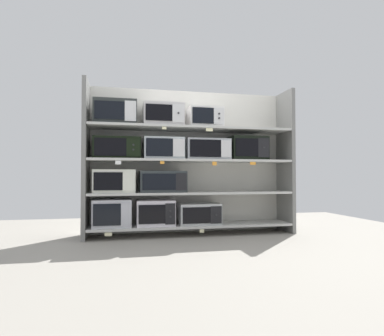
% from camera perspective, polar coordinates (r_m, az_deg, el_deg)
% --- Properties ---
extents(ground, '(6.61, 6.00, 0.02)m').
position_cam_1_polar(ground, '(3.36, 3.60, -14.69)').
color(ground, gray).
extents(back_panel, '(2.81, 0.04, 1.94)m').
position_cam_1_polar(back_panel, '(4.50, -0.66, 1.23)').
color(back_panel, beige).
rests_on(back_panel, ground).
extents(upright_left, '(0.05, 0.46, 1.94)m').
position_cam_1_polar(upright_left, '(4.19, -18.19, 1.50)').
color(upright_left, slate).
rests_on(upright_left, ground).
extents(upright_right, '(0.05, 0.46, 1.94)m').
position_cam_1_polar(upright_right, '(4.71, 16.12, 1.16)').
color(upright_right, slate).
rests_on(upright_right, ground).
extents(shelf_0, '(2.61, 0.46, 0.03)m').
position_cam_1_polar(shelf_0, '(4.29, 0.00, -10.01)').
color(shelf_0, beige).
rests_on(shelf_0, ground).
extents(microwave_0, '(0.46, 0.40, 0.34)m').
position_cam_1_polar(microwave_0, '(4.18, -13.83, -7.66)').
color(microwave_0, '#BABBC3').
rests_on(microwave_0, shelf_0).
extents(microwave_1, '(0.48, 0.40, 0.32)m').
position_cam_1_polar(microwave_1, '(4.20, -6.48, -7.78)').
color(microwave_1, silver).
rests_on(microwave_1, shelf_0).
extents(microwave_2, '(0.53, 0.42, 0.27)m').
position_cam_1_polar(microwave_2, '(4.29, 1.14, -8.00)').
color(microwave_2, '#B5B8B9').
rests_on(microwave_2, shelf_0).
extents(price_tag_0, '(0.08, 0.00, 0.04)m').
position_cam_1_polar(price_tag_0, '(3.98, -14.51, -11.23)').
color(price_tag_0, beige).
extents(price_tag_1, '(0.06, 0.00, 0.04)m').
position_cam_1_polar(price_tag_1, '(4.09, 1.75, -11.02)').
color(price_tag_1, beige).
extents(shelf_1, '(2.61, 0.46, 0.03)m').
position_cam_1_polar(shelf_1, '(4.25, 0.00, -4.39)').
color(shelf_1, beige).
extents(microwave_3, '(0.51, 0.35, 0.28)m').
position_cam_1_polar(microwave_3, '(4.15, -13.48, -2.25)').
color(microwave_3, silver).
rests_on(microwave_3, shelf_1).
extents(microwave_4, '(0.58, 0.42, 0.27)m').
position_cam_1_polar(microwave_4, '(4.18, -5.23, -2.39)').
color(microwave_4, '#2B3133').
rests_on(microwave_4, shelf_1).
extents(shelf_2, '(2.61, 0.46, 0.03)m').
position_cam_1_polar(shelf_2, '(4.25, 0.00, 1.29)').
color(shelf_2, beige).
extents(microwave_5, '(0.58, 0.35, 0.27)m').
position_cam_1_polar(microwave_5, '(4.17, -13.00, 3.43)').
color(microwave_5, black).
rests_on(microwave_5, shelf_2).
extents(microwave_6, '(0.51, 0.41, 0.27)m').
position_cam_1_polar(microwave_6, '(4.19, -5.10, 3.40)').
color(microwave_6, '#B0BABD').
rests_on(microwave_6, shelf_2).
extents(microwave_7, '(0.57, 0.42, 0.27)m').
position_cam_1_polar(microwave_7, '(4.30, 2.52, 3.24)').
color(microwave_7, '#9EA3A9').
rests_on(microwave_7, shelf_2).
extents(microwave_8, '(0.50, 0.41, 0.31)m').
position_cam_1_polar(microwave_8, '(4.47, 9.60, 3.37)').
color(microwave_8, black).
rests_on(microwave_8, shelf_2).
extents(price_tag_2, '(0.07, 0.00, 0.04)m').
position_cam_1_polar(price_tag_2, '(3.92, -12.85, 0.94)').
color(price_tag_2, white).
extents(price_tag_3, '(0.05, 0.00, 0.04)m').
position_cam_1_polar(price_tag_3, '(3.95, -5.26, 0.96)').
color(price_tag_3, orange).
extents(price_tag_4, '(0.06, 0.00, 0.05)m').
position_cam_1_polar(price_tag_4, '(4.08, 3.98, 0.79)').
color(price_tag_4, orange).
extents(price_tag_5, '(0.08, 0.00, 0.04)m').
position_cam_1_polar(price_tag_5, '(4.24, 10.67, 0.80)').
color(price_tag_5, orange).
extents(shelf_3, '(2.61, 0.46, 0.03)m').
position_cam_1_polar(shelf_3, '(4.29, 0.00, 6.91)').
color(shelf_3, beige).
extents(microwave_9, '(0.52, 0.34, 0.31)m').
position_cam_1_polar(microwave_9, '(4.23, -13.32, 9.41)').
color(microwave_9, '#272C2B').
rests_on(microwave_9, shelf_3).
extents(microwave_10, '(0.51, 0.43, 0.29)m').
position_cam_1_polar(microwave_10, '(4.25, -5.15, 9.15)').
color(microwave_10, beige).
rests_on(microwave_10, shelf_3).
extents(microwave_11, '(0.44, 0.38, 0.26)m').
position_cam_1_polar(microwave_11, '(4.35, 2.23, 8.75)').
color(microwave_11, silver).
rests_on(microwave_11, shelf_3).
extents(price_tag_6, '(0.05, 0.00, 0.03)m').
position_cam_1_polar(price_tag_6, '(3.99, -4.91, 7.02)').
color(price_tag_6, beige).
extents(price_tag_7, '(0.09, 0.00, 0.04)m').
position_cam_1_polar(price_tag_7, '(4.10, 3.09, 6.75)').
color(price_tag_7, beige).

